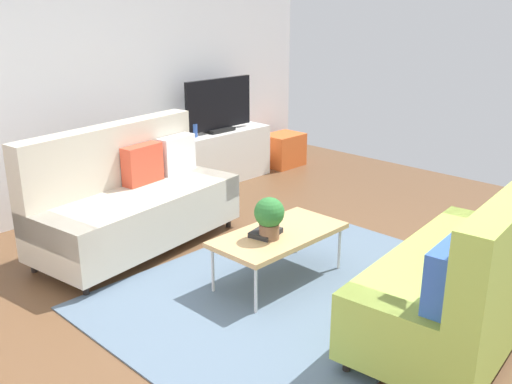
{
  "coord_description": "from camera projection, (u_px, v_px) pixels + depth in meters",
  "views": [
    {
      "loc": [
        -3.0,
        -2.63,
        2.15
      ],
      "look_at": [
        0.19,
        0.48,
        0.65
      ],
      "focal_mm": 39.9,
      "sensor_mm": 36.0,
      "label": 1
    }
  ],
  "objects": [
    {
      "name": "ground_plane",
      "position": [
        282.0,
        290.0,
        4.46
      ],
      "size": [
        7.68,
        7.68,
        0.0
      ],
      "primitive_type": "plane",
      "color": "brown"
    },
    {
      "name": "table_book_0",
      "position": [
        266.0,
        233.0,
        4.42
      ],
      "size": [
        0.27,
        0.23,
        0.04
      ],
      "primitive_type": "cube",
      "rotation": [
        0.0,
        0.0,
        0.21
      ],
      "color": "#262626",
      "rests_on": "coffee_table"
    },
    {
      "name": "couch_green",
      "position": [
        470.0,
        275.0,
        3.73
      ],
      "size": [
        1.98,
        1.03,
        1.1
      ],
      "rotation": [
        0.0,
        0.0,
        0.1
      ],
      "color": "#A3BC4C",
      "rests_on": "ground_plane"
    },
    {
      "name": "couch_beige",
      "position": [
        133.0,
        199.0,
        5.14
      ],
      "size": [
        2.0,
        1.09,
        1.1
      ],
      "rotation": [
        0.0,
        0.0,
        3.28
      ],
      "color": "beige",
      "rests_on": "ground_plane"
    },
    {
      "name": "area_rug",
      "position": [
        293.0,
        290.0,
        4.44
      ],
      "size": [
        2.9,
        2.2,
        0.01
      ],
      "primitive_type": "cube",
      "color": "slate",
      "rests_on": "ground_plane"
    },
    {
      "name": "tv_console",
      "position": [
        219.0,
        156.0,
        7.05
      ],
      "size": [
        1.4,
        0.44,
        0.64
      ],
      "primitive_type": "cube",
      "color": "silver",
      "rests_on": "ground_plane"
    },
    {
      "name": "coffee_table",
      "position": [
        279.0,
        236.0,
        4.48
      ],
      "size": [
        1.1,
        0.56,
        0.42
      ],
      "color": "tan",
      "rests_on": "ground_plane"
    },
    {
      "name": "bottle_0",
      "position": [
        195.0,
        131.0,
        6.62
      ],
      "size": [
        0.06,
        0.06,
        0.15
      ],
      "primitive_type": "cylinder",
      "color": "#3359B2",
      "rests_on": "tv_console"
    },
    {
      "name": "vase_0",
      "position": [
        178.0,
        133.0,
        6.56
      ],
      "size": [
        0.12,
        0.12,
        0.14
      ],
      "primitive_type": "cylinder",
      "color": "silver",
      "rests_on": "tv_console"
    },
    {
      "name": "wall_far",
      "position": [
        81.0,
        73.0,
        5.84
      ],
      "size": [
        6.4,
        0.12,
        2.9
      ],
      "primitive_type": "cube",
      "color": "silver",
      "rests_on": "ground_plane"
    },
    {
      "name": "tv",
      "position": [
        219.0,
        106.0,
        6.84
      ],
      "size": [
        1.0,
        0.2,
        0.64
      ],
      "color": "black",
      "rests_on": "tv_console"
    },
    {
      "name": "storage_trunk",
      "position": [
        283.0,
        150.0,
        7.76
      ],
      "size": [
        0.52,
        0.4,
        0.44
      ],
      "primitive_type": "cube",
      "color": "orange",
      "rests_on": "ground_plane"
    },
    {
      "name": "potted_plant",
      "position": [
        269.0,
        216.0,
        4.3
      ],
      "size": [
        0.23,
        0.23,
        0.33
      ],
      "color": "brown",
      "rests_on": "coffee_table"
    }
  ]
}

